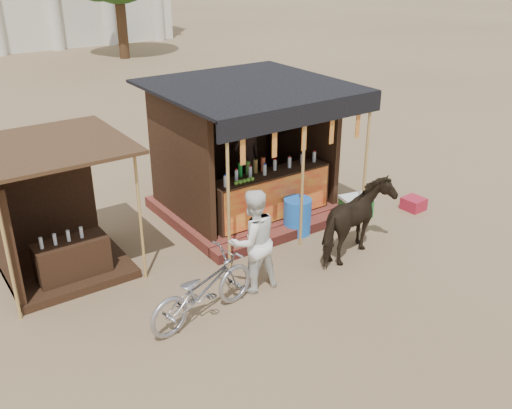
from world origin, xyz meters
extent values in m
plane|color=#846B4C|center=(0.00, 0.00, 0.00)|extent=(120.00, 120.00, 0.00)
cube|color=maroon|center=(1.00, 3.50, 0.11)|extent=(3.40, 2.80, 0.22)
cube|color=maroon|center=(1.00, 1.95, 0.10)|extent=(3.40, 0.35, 0.20)
cube|color=#331E12|center=(1.00, 2.55, 0.69)|extent=(2.60, 0.55, 0.95)
cube|color=red|center=(1.00, 2.27, 0.69)|extent=(2.50, 0.02, 0.88)
cube|color=#331E12|center=(1.00, 4.75, 1.47)|extent=(3.00, 0.12, 2.50)
cube|color=#331E12|center=(-0.50, 3.50, 1.47)|extent=(0.12, 2.50, 2.50)
cube|color=#331E12|center=(2.50, 3.50, 1.47)|extent=(0.12, 2.50, 2.50)
cube|color=black|center=(1.00, 3.30, 2.75)|extent=(3.60, 3.60, 0.06)
cube|color=black|center=(1.00, 1.52, 2.57)|extent=(3.60, 0.06, 0.36)
cylinder|color=tan|center=(-0.60, 1.55, 1.38)|extent=(0.06, 0.06, 2.75)
cylinder|color=tan|center=(1.00, 1.55, 1.38)|extent=(0.06, 0.06, 2.75)
cylinder|color=tan|center=(2.60, 1.55, 1.38)|extent=(0.06, 0.06, 2.75)
cube|color=red|center=(-0.30, 1.55, 2.20)|extent=(0.10, 0.02, 0.55)
cube|color=red|center=(0.35, 1.55, 2.20)|extent=(0.10, 0.02, 0.55)
cube|color=red|center=(1.00, 1.55, 2.20)|extent=(0.10, 0.02, 0.55)
cube|color=red|center=(1.65, 1.55, 2.20)|extent=(0.10, 0.02, 0.55)
cube|color=red|center=(2.30, 1.55, 2.20)|extent=(0.10, 0.02, 0.55)
imported|color=black|center=(1.14, 3.60, 1.13)|extent=(0.67, 0.45, 1.82)
cube|color=#331E12|center=(-3.00, 3.20, 0.07)|extent=(2.00, 2.00, 0.15)
cube|color=#331E12|center=(-3.00, 4.15, 1.05)|extent=(1.90, 0.10, 2.10)
cube|color=#472D19|center=(-3.00, 3.10, 2.35)|extent=(2.40, 2.40, 0.06)
cylinder|color=tan|center=(-4.05, 2.15, 1.18)|extent=(0.05, 0.05, 2.35)
cylinder|color=tan|center=(-1.95, 2.15, 1.18)|extent=(0.05, 0.05, 2.35)
cube|color=#331E12|center=(-3.00, 2.70, 0.40)|extent=(1.20, 0.50, 0.80)
imported|color=black|center=(1.55, 0.63, 0.71)|extent=(1.84, 1.24, 1.43)
imported|color=#97979F|center=(-1.70, 0.57, 0.51)|extent=(2.04, 1.01, 1.03)
imported|color=white|center=(-0.59, 0.84, 0.89)|extent=(0.91, 0.73, 1.78)
cylinder|color=blue|center=(1.27, 2.00, 0.36)|extent=(0.57, 0.57, 0.73)
cube|color=maroon|center=(4.05, 1.42, 0.13)|extent=(0.44, 0.46, 0.27)
cube|color=#176823|center=(2.76, 1.88, 0.20)|extent=(0.69, 0.54, 0.40)
cube|color=white|center=(2.76, 1.88, 0.43)|extent=(0.72, 0.56, 0.06)
cylinder|color=silver|center=(4.00, 26.40, 1.80)|extent=(0.70, 0.70, 3.60)
cylinder|color=silver|center=(7.00, 26.40, 1.80)|extent=(0.70, 0.70, 3.60)
cylinder|color=silver|center=(10.00, 26.40, 1.80)|extent=(0.70, 0.70, 3.60)
cylinder|color=#382314|center=(6.00, 22.00, 2.00)|extent=(0.50, 0.50, 4.00)
camera|label=1|loc=(-5.18, -5.92, 5.29)|focal=40.00mm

